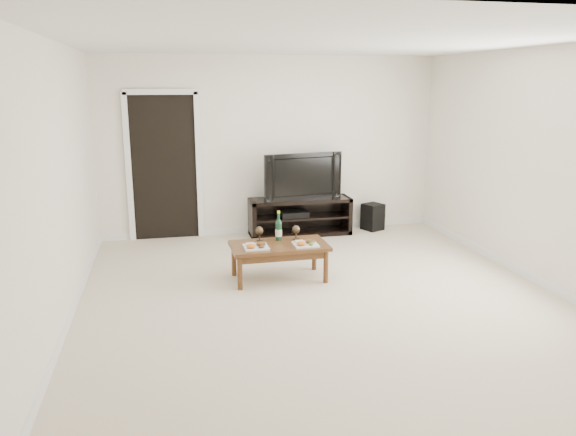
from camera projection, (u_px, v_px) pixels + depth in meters
The scene contains 14 objects.
floor at pixel (320, 297), 5.96m from camera, with size 5.50×5.50×0.00m, color beige.
back_wall at pixel (270, 146), 8.28m from camera, with size 5.00×0.04×2.60m, color white.
ceiling at pixel (324, 39), 5.34m from camera, with size 5.00×5.50×0.04m, color white.
doorway at pixel (164, 168), 7.99m from camera, with size 0.90×0.02×2.05m, color black.
media_console at pixel (300, 216), 8.34m from camera, with size 1.50×0.45×0.55m, color black.
television at pixel (300, 175), 8.19m from camera, with size 1.19×0.16×0.68m, color black.
av_receiver at pixel (294, 214), 8.30m from camera, with size 0.40×0.30×0.08m, color black.
subwoofer at pixel (373, 217), 8.63m from camera, with size 0.27×0.27×0.40m, color black.
coffee_table at pixel (279, 262), 6.45m from camera, with size 1.10×0.60×0.42m, color #563218.
plate_left at pixel (256, 245), 6.24m from camera, with size 0.27×0.27×0.07m, color white.
plate_right at pixel (305, 242), 6.34m from camera, with size 0.27×0.27×0.07m, color white.
wine_bottle at pixel (279, 225), 6.53m from camera, with size 0.07×0.07×0.35m, color #0F3720.
goblet_left at pixel (259, 233), 6.52m from camera, with size 0.09×0.09×0.17m, color #3E3222, non-canonical shape.
goblet_right at pixel (296, 232), 6.57m from camera, with size 0.09×0.09×0.17m, color #3E3222, non-canonical shape.
Camera 1 is at (-1.54, -5.39, 2.21)m, focal length 35.00 mm.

